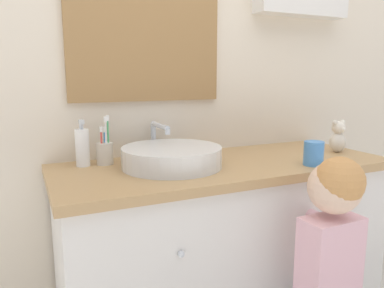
{
  "coord_description": "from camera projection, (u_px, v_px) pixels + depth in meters",
  "views": [
    {
      "loc": [
        -0.77,
        -1.02,
        1.15
      ],
      "look_at": [
        -0.18,
        0.27,
        0.89
      ],
      "focal_mm": 35.0,
      "sensor_mm": 36.0,
      "label": 1
    }
  ],
  "objects": [
    {
      "name": "toothbrush_holder",
      "position": [
        105.0,
        152.0,
        1.53
      ],
      "size": [
        0.07,
        0.07,
        0.2
      ],
      "color": "beige",
      "rests_on": "vanity_counter"
    },
    {
      "name": "wall_back",
      "position": [
        200.0,
        46.0,
        1.77
      ],
      "size": [
        3.2,
        0.18,
        2.5
      ],
      "color": "beige",
      "rests_on": "ground_plane"
    },
    {
      "name": "vanity_counter",
      "position": [
        224.0,
        250.0,
        1.64
      ],
      "size": [
        1.41,
        0.56,
        0.79
      ],
      "color": "silver",
      "rests_on": "ground_plane"
    },
    {
      "name": "teddy_bear",
      "position": [
        338.0,
        137.0,
        1.77
      ],
      "size": [
        0.08,
        0.07,
        0.15
      ],
      "color": "beige",
      "rests_on": "vanity_counter"
    },
    {
      "name": "child_figure",
      "position": [
        330.0,
        253.0,
        1.3
      ],
      "size": [
        0.22,
        0.45,
        0.89
      ],
      "color": "slate",
      "rests_on": "ground_plane"
    },
    {
      "name": "drinking_cup",
      "position": [
        314.0,
        153.0,
        1.51
      ],
      "size": [
        0.08,
        0.08,
        0.1
      ],
      "primitive_type": "cylinder",
      "color": "#4789D1",
      "rests_on": "vanity_counter"
    },
    {
      "name": "soap_dispenser",
      "position": [
        82.0,
        147.0,
        1.5
      ],
      "size": [
        0.06,
        0.06,
        0.19
      ],
      "color": "white",
      "rests_on": "vanity_counter"
    },
    {
      "name": "sink_basin",
      "position": [
        172.0,
        156.0,
        1.49
      ],
      "size": [
        0.4,
        0.45,
        0.16
      ],
      "color": "silver",
      "rests_on": "vanity_counter"
    }
  ]
}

